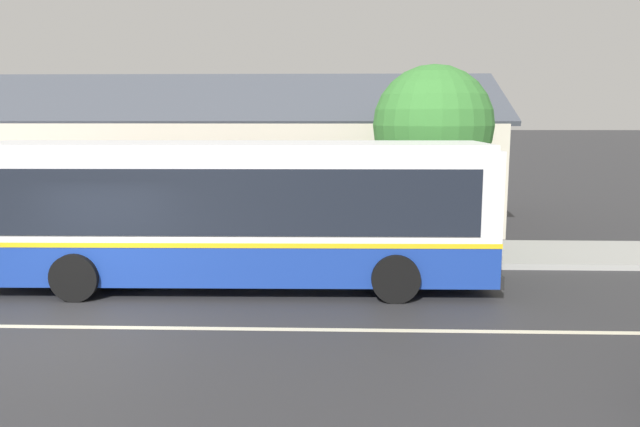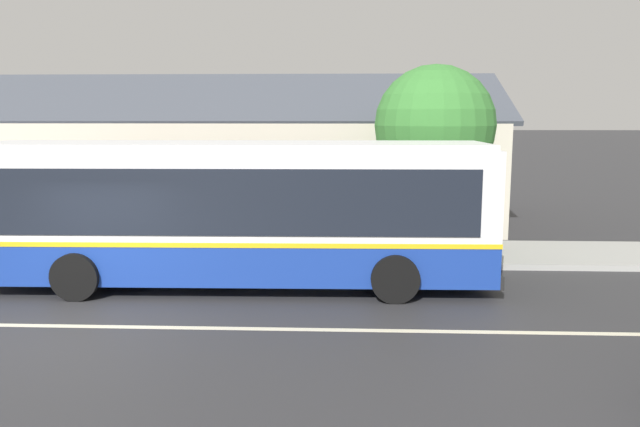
% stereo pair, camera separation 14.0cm
% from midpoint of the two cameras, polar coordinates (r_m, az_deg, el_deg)
% --- Properties ---
extents(ground_plane, '(300.00, 300.00, 0.00)m').
position_cam_midpoint_polar(ground_plane, '(12.30, -21.63, -9.64)').
color(ground_plane, '#2D2D30').
extents(sidewalk_far, '(60.00, 3.00, 0.15)m').
position_cam_midpoint_polar(sidewalk_far, '(17.74, -13.99, -3.38)').
color(sidewalk_far, '#9E9E99').
rests_on(sidewalk_far, ground).
extents(lane_divider_stripe, '(60.00, 0.16, 0.01)m').
position_cam_midpoint_polar(lane_divider_stripe, '(12.30, -21.63, -9.62)').
color(lane_divider_stripe, beige).
rests_on(lane_divider_stripe, ground).
extents(community_building, '(25.41, 8.27, 6.30)m').
position_cam_midpoint_polar(community_building, '(24.31, -15.85, 4.18)').
color(community_building, beige).
rests_on(community_building, ground).
extents(transit_bus, '(11.38, 2.90, 3.21)m').
position_cam_midpoint_polar(transit_bus, '(13.94, -8.16, 0.34)').
color(transit_bus, navy).
rests_on(transit_bus, ground).
extents(bench_by_building, '(1.65, 0.51, 0.94)m').
position_cam_midpoint_polar(bench_by_building, '(18.28, -25.51, -2.07)').
color(bench_by_building, brown).
rests_on(bench_by_building, sidewalk_far).
extents(street_tree_primary, '(3.34, 3.34, 5.19)m').
position_cam_midpoint_polar(street_tree_primary, '(17.76, 9.94, 7.65)').
color(street_tree_primary, '#4C3828').
rests_on(street_tree_primary, ground).
extents(bus_stop_sign, '(0.36, 0.07, 2.40)m').
position_cam_midpoint_polar(bus_stop_sign, '(16.20, 14.40, 1.06)').
color(bus_stop_sign, gray).
rests_on(bus_stop_sign, sidewalk_far).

